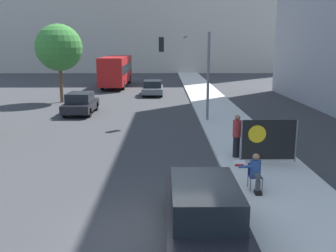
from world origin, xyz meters
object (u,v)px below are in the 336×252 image
(city_bus_on_road, at_px, (116,69))
(car_on_road_midblock, at_px, (153,88))
(jogger_on_sidewalk, at_px, (237,136))
(seated_protester, at_px, (255,171))
(traffic_light_pole, at_px, (190,61))
(street_tree_midblock, at_px, (59,48))
(parked_car_curbside, at_px, (204,213))
(protest_banner, at_px, (268,140))
(car_on_road_nearest, at_px, (81,103))

(city_bus_on_road, bearing_deg, car_on_road_midblock, -60.97)
(car_on_road_midblock, height_order, city_bus_on_road, city_bus_on_road)
(car_on_road_midblock, bearing_deg, city_bus_on_road, 119.03)
(jogger_on_sidewalk, xyz_separation_m, car_on_road_midblock, (-4.03, 20.21, -0.34))
(seated_protester, bearing_deg, city_bus_on_road, 106.48)
(traffic_light_pole, bearing_deg, street_tree_midblock, 140.48)
(parked_car_curbside, height_order, street_tree_midblock, street_tree_midblock)
(protest_banner, bearing_deg, seated_protester, -112.26)
(protest_banner, bearing_deg, city_bus_on_road, 108.26)
(seated_protester, xyz_separation_m, street_tree_midblock, (-11.29, 19.47, 3.64))
(jogger_on_sidewalk, distance_m, traffic_light_pole, 8.30)
(car_on_road_midblock, bearing_deg, street_tree_midblock, -149.79)
(parked_car_curbside, xyz_separation_m, car_on_road_nearest, (-6.66, 17.13, -0.03))
(parked_car_curbside, relative_size, street_tree_midblock, 0.75)
(protest_banner, distance_m, car_on_road_nearest, 14.93)
(jogger_on_sidewalk, relative_size, city_bus_on_road, 0.15)
(street_tree_midblock, bearing_deg, seated_protester, -59.89)
(city_bus_on_road, bearing_deg, jogger_on_sidewalk, -73.38)
(jogger_on_sidewalk, distance_m, car_on_road_midblock, 20.61)
(car_on_road_midblock, height_order, street_tree_midblock, street_tree_midblock)
(traffic_light_pole, relative_size, car_on_road_nearest, 1.26)
(parked_car_curbside, distance_m, car_on_road_midblock, 26.79)
(jogger_on_sidewalk, bearing_deg, seated_protester, 114.28)
(car_on_road_nearest, xyz_separation_m, car_on_road_midblock, (4.62, 9.58, -0.03))
(seated_protester, relative_size, parked_car_curbside, 0.25)
(seated_protester, relative_size, traffic_light_pole, 0.22)
(city_bus_on_road, xyz_separation_m, street_tree_midblock, (-3.00, -12.08, 2.49))
(jogger_on_sidewalk, xyz_separation_m, protest_banner, (1.10, -0.67, -0.01))
(city_bus_on_road, bearing_deg, seated_protester, -75.28)
(protest_banner, bearing_deg, traffic_light_pole, 106.69)
(protest_banner, distance_m, city_bus_on_road, 30.22)
(seated_protester, distance_m, city_bus_on_road, 32.64)
(seated_protester, relative_size, city_bus_on_road, 0.10)
(traffic_light_pole, bearing_deg, jogger_on_sidewalk, -79.59)
(protest_banner, height_order, city_bus_on_road, city_bus_on_road)
(traffic_light_pole, bearing_deg, seated_protester, -83.18)
(jogger_on_sidewalk, relative_size, street_tree_midblock, 0.28)
(street_tree_midblock, bearing_deg, city_bus_on_road, 76.03)
(parked_car_curbside, bearing_deg, protest_banner, 62.08)
(car_on_road_midblock, bearing_deg, car_on_road_nearest, -115.74)
(protest_banner, height_order, traffic_light_pole, traffic_light_pole)
(car_on_road_nearest, distance_m, street_tree_midblock, 7.01)
(car_on_road_nearest, bearing_deg, seated_protester, -58.79)
(parked_car_curbside, relative_size, car_on_road_nearest, 1.13)
(city_bus_on_road, bearing_deg, protest_banner, -71.74)
(car_on_road_nearest, bearing_deg, traffic_light_pole, -21.79)
(city_bus_on_road, bearing_deg, car_on_road_nearest, -90.95)
(parked_car_curbside, distance_m, street_tree_midblock, 24.60)
(car_on_road_midblock, xyz_separation_m, city_bus_on_road, (-4.33, 7.81, 1.21))
(car_on_road_nearest, relative_size, street_tree_midblock, 0.66)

